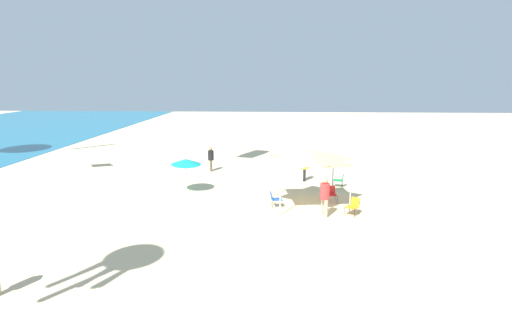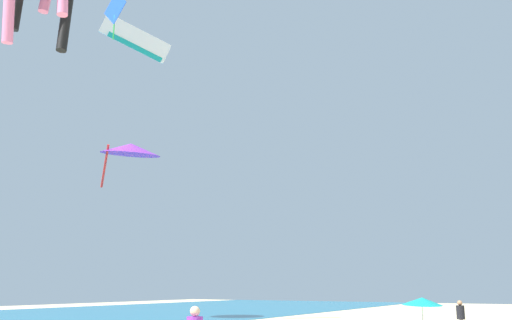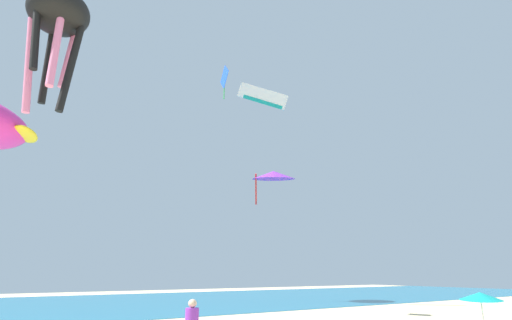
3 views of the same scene
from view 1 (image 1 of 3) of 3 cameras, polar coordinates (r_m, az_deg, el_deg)
name	(u,v)px [view 1 (image 1 of 3)]	position (r m, az deg, el deg)	size (l,w,h in m)	color
ground	(292,218)	(19.90, 4.99, -7.92)	(120.00, 120.00, 0.10)	beige
canopy_tent	(309,155)	(21.14, 7.35, 0.63)	(3.62, 3.92, 2.93)	#B7B7BC
beach_umbrella	(186,162)	(23.82, -9.60, -0.24)	(1.72, 1.71, 2.02)	silver
folding_chair_right_of_tent	(340,179)	(25.42, 11.47, -2.60)	(0.66, 0.74, 0.82)	black
folding_chair_facing_ocean	(353,205)	(20.51, 13.20, -6.05)	(0.81, 0.78, 0.82)	black
folding_chair_near_cooler	(331,193)	(22.38, 10.28, -4.46)	(0.67, 0.59, 0.82)	black
folding_chair_left_of_tent	(275,198)	(21.14, 2.58, -5.23)	(0.63, 0.71, 0.82)	black
person_by_tent	(305,165)	(26.43, 6.71, -0.74)	(0.45, 0.41, 1.71)	black
person_near_umbrella	(211,157)	(29.19, -6.23, 0.42)	(0.45, 0.41, 1.71)	brown
person_far_stroller	(325,194)	(19.76, 9.44, -4.61)	(0.49, 0.45, 1.91)	#C6B28C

